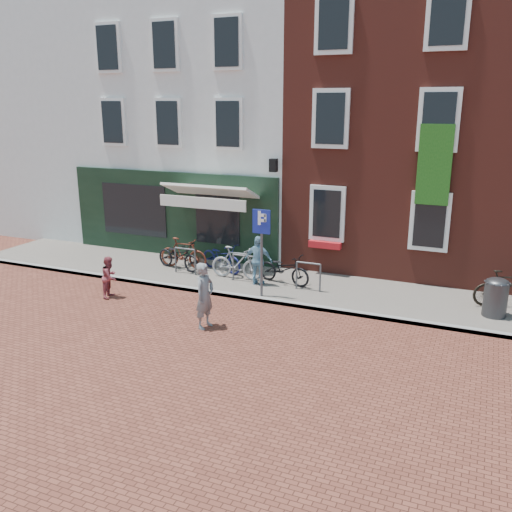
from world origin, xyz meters
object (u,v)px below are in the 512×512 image
at_px(woman, 205,296).
at_px(bicycle_4, 284,269).
at_px(bicycle_2, 222,257).
at_px(cafe_person, 258,261).
at_px(boy, 110,277).
at_px(bicycle_3, 237,263).
at_px(bicycle_1, 183,253).
at_px(litter_bin, 496,295).
at_px(parking_sign, 262,238).
at_px(bicycle_5, 506,289).
at_px(bicycle_0, 178,256).

relative_size(woman, bicycle_4, 0.95).
bearing_deg(bicycle_2, cafe_person, -95.48).
distance_m(boy, bicycle_4, 4.97).
bearing_deg(cafe_person, boy, 31.57).
height_order(bicycle_3, bicycle_4, bicycle_3).
distance_m(boy, bicycle_1, 2.98).
height_order(boy, bicycle_3, boy).
relative_size(litter_bin, boy, 0.91).
height_order(parking_sign, bicycle_1, parking_sign).
bearing_deg(parking_sign, woman, -102.30).
xyz_separation_m(boy, bicycle_1, (0.65, 2.91, 0.01)).
relative_size(woman, bicycle_5, 0.98).
relative_size(bicycle_2, bicycle_3, 1.03).
distance_m(cafe_person, bicycle_1, 2.92).
xyz_separation_m(woman, cafe_person, (0.05, 3.21, 0.02)).
distance_m(parking_sign, cafe_person, 1.37).
bearing_deg(bicycle_3, bicycle_5, -86.96).
relative_size(bicycle_2, bicycle_4, 1.00).
height_order(boy, bicycle_4, boy).
xyz_separation_m(bicycle_0, bicycle_3, (2.14, -0.16, 0.05)).
xyz_separation_m(bicycle_1, bicycle_2, (1.25, 0.22, -0.05)).
bearing_deg(bicycle_2, bicycle_0, 126.64).
height_order(parking_sign, bicycle_3, parking_sign).
bearing_deg(bicycle_4, cafe_person, 131.65).
bearing_deg(bicycle_0, litter_bin, -78.58).
distance_m(cafe_person, bicycle_5, 6.68).
distance_m(parking_sign, woman, 2.56).
height_order(boy, cafe_person, cafe_person).
relative_size(litter_bin, bicycle_3, 0.64).
bearing_deg(woman, cafe_person, 7.57).
bearing_deg(bicycle_5, bicycle_4, 74.06).
xyz_separation_m(litter_bin, bicycle_5, (0.24, 0.80, -0.05)).
xyz_separation_m(woman, bicycle_4, (0.70, 3.59, -0.26)).
distance_m(woman, bicycle_4, 3.66).
bearing_deg(bicycle_3, woman, -169.08).
height_order(boy, bicycle_0, boy).
height_order(parking_sign, cafe_person, parking_sign).
bearing_deg(cafe_person, bicycle_1, -13.47).
height_order(bicycle_2, bicycle_5, bicycle_5).
bearing_deg(bicycle_4, bicycle_0, 101.36).
height_order(bicycle_2, bicycle_4, same).
distance_m(parking_sign, boy, 4.38).
bearing_deg(bicycle_4, parking_sign, -177.02).
distance_m(bicycle_1, bicycle_5, 9.47).
relative_size(parking_sign, cafe_person, 1.67).
xyz_separation_m(bicycle_4, bicycle_5, (5.96, 0.47, 0.05)).
xyz_separation_m(litter_bin, cafe_person, (-6.38, -0.05, 0.18)).
height_order(parking_sign, boy, parking_sign).
relative_size(cafe_person, bicycle_0, 0.85).
bearing_deg(bicycle_1, boy, 165.74).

